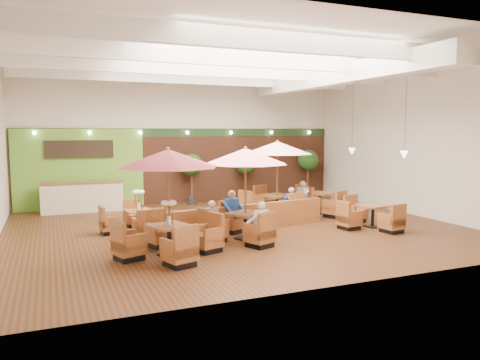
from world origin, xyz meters
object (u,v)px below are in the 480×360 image
topiary_0 (192,167)px  table_2 (277,165)px  topiary_1 (245,166)px  table_1 (243,173)px  diner_4 (302,194)px  service_counter (82,197)px  diner_2 (213,216)px  booth_divider (248,217)px  table_3 (132,218)px  table_5 (320,203)px  diner_3 (291,200)px  diner_0 (260,219)px  table_0 (168,183)px  table_4 (366,217)px  diner_1 (233,208)px  topiary_2 (308,162)px

topiary_0 → table_2: bearing=-62.3°
topiary_1 → table_1: bearing=-113.5°
table_1 → diner_4: bearing=16.6°
service_counter → topiary_1: bearing=1.7°
table_1 → diner_2: 1.51m
service_counter → diner_2: (3.06, -6.62, 0.15)m
booth_divider → table_2: table_2 is taller
table_1 → table_3: 3.87m
table_5 → diner_3: diner_3 is taller
topiary_0 → diner_3: 5.45m
diner_4 → table_1: bearing=118.3°
table_3 → diner_2: table_3 is taller
table_2 → topiary_0: size_ratio=1.34×
table_3 → table_2: bearing=0.7°
booth_divider → table_1: (-0.63, -1.15, 1.52)m
booth_divider → diner_4: diner_4 is taller
topiary_0 → diner_0: topiary_0 is taller
table_3 → diner_2: 2.92m
table_0 → table_1: bearing=2.8°
table_2 → table_3: size_ratio=1.23×
diner_0 → table_4: bearing=-17.4°
booth_divider → diner_1: bearing=-173.3°
table_5 → diner_1: 4.75m
topiary_1 → topiary_2: size_ratio=0.93×
table_1 → topiary_0: (0.48, 6.82, -0.33)m
topiary_1 → diner_4: (0.61, -3.94, -0.80)m
diner_4 → diner_0: bearing=127.2°
topiary_1 → diner_3: 5.05m
table_2 → diner_2: size_ratio=3.92×
table_4 → table_5: bearing=80.9°
diner_2 → diner_4: diner_4 is taller
topiary_1 → diner_0: size_ratio=2.65×
table_4 → diner_0: size_ratio=3.17×
booth_divider → diner_3: (1.92, 0.71, 0.33)m
table_5 → service_counter: bearing=133.7°
topiary_1 → diner_0: topiary_1 is taller
diner_0 → diner_2: (-0.98, 0.98, -0.02)m
table_5 → topiary_0: topiary_0 is taller
diner_2 → diner_3: diner_3 is taller
table_4 → diner_1: (-4.24, 0.97, 0.43)m
booth_divider → topiary_0: bearing=82.2°
table_5 → diner_2: diner_2 is taller
diner_1 → table_5: bearing=-171.7°
topiary_0 → service_counter: bearing=-177.4°
topiary_0 → table_3: bearing=-125.5°
table_4 → topiary_2: (1.85, 6.80, 1.33)m
table_0 → topiary_1: table_0 is taller
topiary_0 → topiary_1: topiary_0 is taller
table_2 → diner_1: 3.31m
table_4 → service_counter: bearing=133.7°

